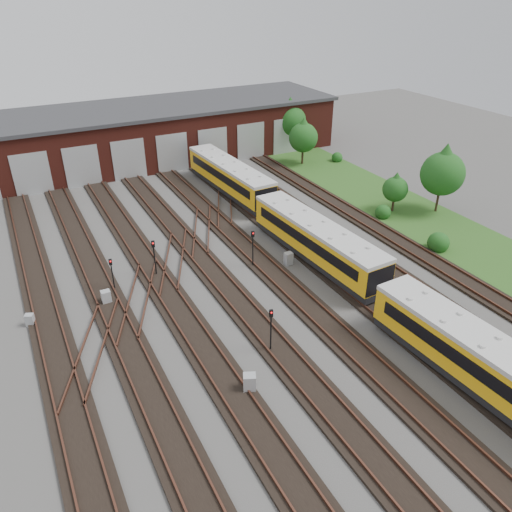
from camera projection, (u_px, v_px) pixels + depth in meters
name	position (u px, v px, depth m)	size (l,w,h in m)	color
ground	(315.00, 349.00, 30.28)	(120.00, 120.00, 0.00)	#413F3D
track_network	(307.00, 343.00, 30.61)	(30.40, 70.00, 0.33)	black
maintenance_shed	(131.00, 135.00, 59.61)	(51.00, 12.50, 6.35)	#561D15
grass_verge	(428.00, 223.00, 45.66)	(8.00, 55.00, 0.05)	#2B531B
metro_train	(317.00, 240.00, 38.75)	(3.32, 46.33, 2.94)	black
signal_mast_0	(271.00, 325.00, 29.14)	(0.26, 0.25, 3.03)	black
signal_mast_1	(112.00, 270.00, 35.14)	(0.23, 0.22, 2.55)	black
signal_mast_2	(154.00, 254.00, 36.72)	(0.28, 0.27, 2.97)	black
signal_mast_3	(253.00, 244.00, 37.86)	(0.24, 0.23, 3.09)	black
relay_cabinet_0	(30.00, 320.00, 32.09)	(0.51, 0.43, 0.85)	#9FA2A4
relay_cabinet_1	(106.00, 297.00, 34.21)	(0.61, 0.51, 1.02)	#9FA2A4
relay_cabinet_2	(250.00, 383.00, 26.92)	(0.68, 0.57, 1.13)	#9FA2A4
relay_cabinet_3	(282.00, 215.00, 45.96)	(0.66, 0.55, 1.10)	#9FA2A4
relay_cabinet_4	(288.00, 259.00, 38.93)	(0.61, 0.51, 1.01)	#9FA2A4
tree_0	(290.00, 116.00, 62.91)	(4.08, 4.08, 6.75)	#332317
tree_1	(303.00, 134.00, 58.37)	(3.41, 3.41, 5.65)	#332317
tree_2	(444.00, 169.00, 45.87)	(4.04, 4.04, 6.70)	#332317
tree_3	(396.00, 186.00, 46.83)	(2.38, 2.38, 3.94)	#332317
bush_0	(439.00, 240.00, 40.87)	(1.78, 1.78, 1.78)	#184914
bush_1	(383.00, 210.00, 46.44)	(1.46, 1.46, 1.46)	#184914
bush_2	(337.00, 156.00, 60.68)	(1.33, 1.33, 1.33)	#184914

